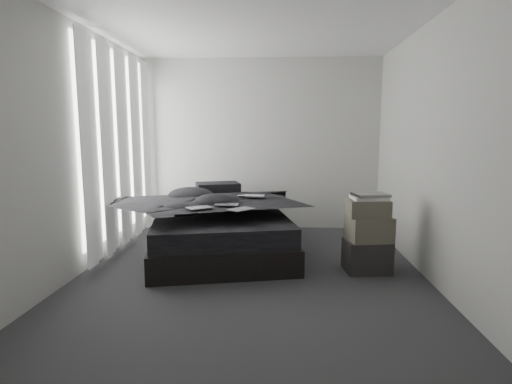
# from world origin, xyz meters

# --- Properties ---
(floor) EXTENTS (3.60, 4.20, 0.01)m
(floor) POSITION_xyz_m (0.00, 0.00, 0.00)
(floor) COLOR #313134
(floor) RESTS_ON ground
(ceiling) EXTENTS (3.60, 4.20, 0.01)m
(ceiling) POSITION_xyz_m (0.00, 0.00, 2.60)
(ceiling) COLOR white
(ceiling) RESTS_ON ground
(wall_back) EXTENTS (3.60, 0.01, 2.60)m
(wall_back) POSITION_xyz_m (0.00, 2.10, 1.30)
(wall_back) COLOR #BCBCB7
(wall_back) RESTS_ON ground
(wall_front) EXTENTS (3.60, 0.01, 2.60)m
(wall_front) POSITION_xyz_m (0.00, -2.10, 1.30)
(wall_front) COLOR #BCBCB7
(wall_front) RESTS_ON ground
(wall_left) EXTENTS (0.01, 4.20, 2.60)m
(wall_left) POSITION_xyz_m (-1.80, 0.00, 1.30)
(wall_left) COLOR #BCBCB7
(wall_left) RESTS_ON ground
(wall_right) EXTENTS (0.01, 4.20, 2.60)m
(wall_right) POSITION_xyz_m (1.80, 0.00, 1.30)
(wall_right) COLOR #BCBCB7
(wall_right) RESTS_ON ground
(window_left) EXTENTS (0.02, 2.00, 2.30)m
(window_left) POSITION_xyz_m (-1.78, 0.90, 1.35)
(window_left) COLOR white
(window_left) RESTS_ON wall_left
(curtain_left) EXTENTS (0.06, 2.12, 2.48)m
(curtain_left) POSITION_xyz_m (-1.73, 0.90, 1.28)
(curtain_left) COLOR white
(curtain_left) RESTS_ON wall_left
(bed) EXTENTS (1.98, 2.37, 0.28)m
(bed) POSITION_xyz_m (-0.44, 0.69, 0.14)
(bed) COLOR black
(bed) RESTS_ON floor
(mattress) EXTENTS (1.91, 2.30, 0.22)m
(mattress) POSITION_xyz_m (-0.44, 0.69, 0.40)
(mattress) COLOR black
(mattress) RESTS_ON bed
(duvet) EXTENTS (1.88, 2.07, 0.24)m
(duvet) POSITION_xyz_m (-0.43, 0.64, 0.63)
(duvet) COLOR black
(duvet) RESTS_ON mattress
(pillow_lower) EXTENTS (0.70, 0.55, 0.14)m
(pillow_lower) POSITION_xyz_m (-0.66, 1.47, 0.58)
(pillow_lower) COLOR black
(pillow_lower) RESTS_ON mattress
(pillow_upper) EXTENTS (0.68, 0.57, 0.13)m
(pillow_upper) POSITION_xyz_m (-0.58, 1.47, 0.71)
(pillow_upper) COLOR black
(pillow_upper) RESTS_ON pillow_lower
(laptop) EXTENTS (0.35, 0.25, 0.03)m
(laptop) POSITION_xyz_m (-0.07, 0.82, 0.76)
(laptop) COLOR silver
(laptop) RESTS_ON duvet
(comic_a) EXTENTS (0.31, 0.29, 0.01)m
(comic_a) POSITION_xyz_m (-0.57, 0.09, 0.75)
(comic_a) COLOR black
(comic_a) RESTS_ON duvet
(comic_b) EXTENTS (0.26, 0.17, 0.01)m
(comic_b) POSITION_xyz_m (-0.30, 0.30, 0.76)
(comic_b) COLOR black
(comic_b) RESTS_ON duvet
(comic_c) EXTENTS (0.31, 0.31, 0.01)m
(comic_c) POSITION_xyz_m (-0.11, 0.03, 0.77)
(comic_c) COLOR black
(comic_c) RESTS_ON duvet
(side_stand) EXTENTS (0.37, 0.37, 0.62)m
(side_stand) POSITION_xyz_m (-1.03, 1.44, 0.31)
(side_stand) COLOR black
(side_stand) RESTS_ON floor
(papers) EXTENTS (0.28, 0.23, 0.01)m
(papers) POSITION_xyz_m (-1.02, 1.43, 0.63)
(papers) COLOR white
(papers) RESTS_ON side_stand
(floor_books) EXTENTS (0.18, 0.22, 0.13)m
(floor_books) POSITION_xyz_m (-0.90, 1.24, 0.07)
(floor_books) COLOR black
(floor_books) RESTS_ON floor
(box_lower) EXTENTS (0.50, 0.41, 0.34)m
(box_lower) POSITION_xyz_m (1.23, 0.11, 0.17)
(box_lower) COLOR black
(box_lower) RESTS_ON floor
(box_mid) EXTENTS (0.48, 0.41, 0.26)m
(box_mid) POSITION_xyz_m (1.24, 0.10, 0.47)
(box_mid) COLOR #575444
(box_mid) RESTS_ON box_lower
(box_upper) EXTENTS (0.43, 0.35, 0.18)m
(box_upper) POSITION_xyz_m (1.22, 0.11, 0.69)
(box_upper) COLOR #575444
(box_upper) RESTS_ON box_mid
(art_book_white) EXTENTS (0.38, 0.32, 0.04)m
(art_book_white) POSITION_xyz_m (1.23, 0.11, 0.80)
(art_book_white) COLOR silver
(art_book_white) RESTS_ON box_upper
(art_book_snake) EXTENTS (0.39, 0.34, 0.03)m
(art_book_snake) POSITION_xyz_m (1.24, 0.10, 0.83)
(art_book_snake) COLOR silver
(art_book_snake) RESTS_ON art_book_white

